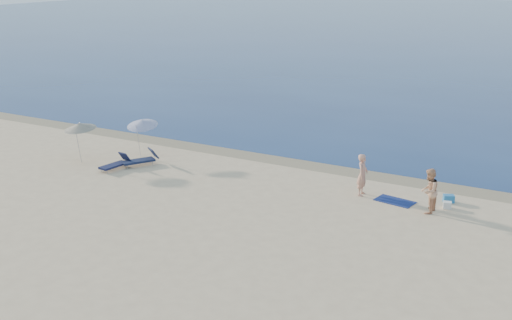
{
  "coord_description": "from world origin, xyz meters",
  "views": [
    {
      "loc": [
        11.96,
        -9.52,
        10.06
      ],
      "look_at": [
        -2.23,
        16.0,
        1.0
      ],
      "focal_mm": 45.0,
      "sensor_mm": 36.0,
      "label": 1
    }
  ],
  "objects_px": {
    "person_right": "(429,191)",
    "person_left": "(363,175)",
    "blue_cooler": "(449,199)",
    "umbrella_near": "(142,123)"
  },
  "relations": [
    {
      "from": "person_right",
      "to": "person_left",
      "type": "bearing_deg",
      "value": -99.32
    },
    {
      "from": "person_left",
      "to": "person_right",
      "type": "height_order",
      "value": "person_right"
    },
    {
      "from": "person_left",
      "to": "person_right",
      "type": "distance_m",
      "value": 3.23
    },
    {
      "from": "person_left",
      "to": "blue_cooler",
      "type": "height_order",
      "value": "person_left"
    },
    {
      "from": "person_left",
      "to": "umbrella_near",
      "type": "bearing_deg",
      "value": 86.32
    },
    {
      "from": "umbrella_near",
      "to": "blue_cooler",
      "type": "bearing_deg",
      "value": -10.41
    },
    {
      "from": "blue_cooler",
      "to": "umbrella_near",
      "type": "height_order",
      "value": "umbrella_near"
    },
    {
      "from": "person_left",
      "to": "blue_cooler",
      "type": "bearing_deg",
      "value": -78.63
    },
    {
      "from": "blue_cooler",
      "to": "umbrella_near",
      "type": "relative_size",
      "value": 0.22
    },
    {
      "from": "umbrella_near",
      "to": "person_right",
      "type": "bearing_deg",
      "value": -16.35
    }
  ]
}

